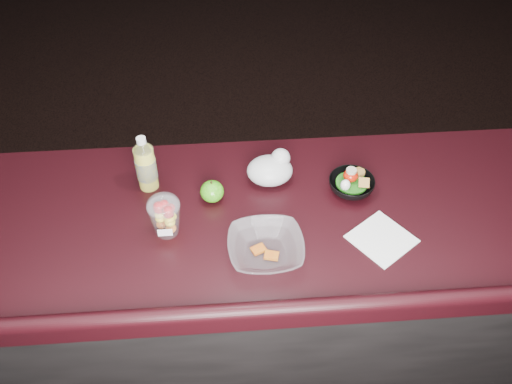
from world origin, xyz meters
TOP-DOWN VIEW (x-y plane):
  - room_shell at (0.00, 0.00)m, footprint 8.00×8.00m
  - counter at (0.00, 0.30)m, footprint 4.06×0.71m
  - lemonade_bottle at (-0.37, 0.46)m, footprint 0.07×0.07m
  - fruit_cup at (-0.31, 0.26)m, footprint 0.10×0.10m
  - green_apple at (-0.17, 0.38)m, footprint 0.07×0.07m
  - plastic_bag at (0.02, 0.45)m, footprint 0.15×0.12m
  - snack_bowl at (0.27, 0.39)m, footprint 0.18×0.18m
  - takeout_bowl at (-0.02, 0.15)m, footprint 0.22×0.22m
  - paper_napkin at (0.33, 0.18)m, footprint 0.22×0.22m

SIDE VIEW (x-z plane):
  - counter at x=0.00m, z-range 0.00..1.02m
  - paper_napkin at x=0.33m, z-range 1.02..1.02m
  - takeout_bowl at x=-0.02m, z-range 1.02..1.07m
  - snack_bowl at x=0.27m, z-range 1.01..1.09m
  - green_apple at x=-0.17m, z-range 1.02..1.09m
  - plastic_bag at x=0.02m, z-range 1.01..1.12m
  - fruit_cup at x=-0.31m, z-range 1.02..1.16m
  - lemonade_bottle at x=-0.37m, z-range 1.00..1.20m
  - room_shell at x=0.00m, z-range -2.17..5.83m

